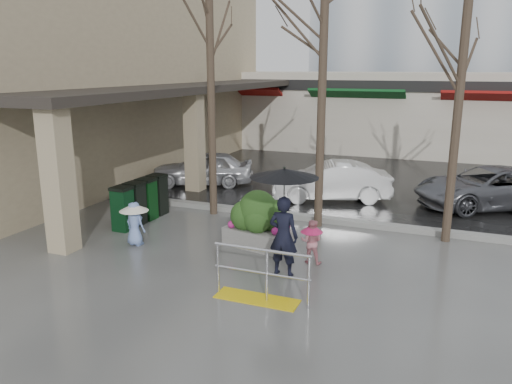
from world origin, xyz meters
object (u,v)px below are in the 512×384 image
Objects in this scene: planter at (258,220)px; woman at (284,208)px; car_a at (203,168)px; car_c at (489,187)px; tree_west at (210,36)px; handrail at (260,281)px; tree_midwest at (324,26)px; child_pink at (312,239)px; car_b at (331,181)px; child_blue at (134,219)px; news_boxes at (141,201)px; tree_mideast at (465,39)px.

woman is at bearing -51.83° from planter.
car_a is 9.68m from car_c.
woman is at bearing 17.14° from car_a.
woman is at bearing -46.17° from tree_west.
handrail is at bearing -67.97° from planter.
planter is at bearing -42.87° from tree_west.
child_pink is at bearing -78.30° from tree_midwest.
car_b is at bearing 96.83° from tree_midwest.
tree_midwest is at bearing -131.37° from child_blue.
news_boxes is 10.56m from car_c.
child_pink is (3.75, -2.67, -4.52)m from tree_west.
tree_west reaches higher than planter.
car_a is at bearing 123.95° from handrail.
tree_west is 2.93× the size of woman.
car_b reaches higher than child_blue.
car_b reaches higher than handrail.
tree_mideast is at bearing -147.23° from child_blue.
woman is 1.34× the size of planter.
handrail is 1.90× the size of child_pink.
tree_mideast is at bearing 31.87° from car_b.
woman is at bearing -86.98° from tree_midwest.
car_c reaches higher than child_blue.
tree_west is at bearing -65.85° from car_b.
woman reaches higher than child_blue.
child_pink is (-2.75, -2.67, -4.30)m from tree_mideast.
tree_west is at bearing -91.39° from child_blue.
woman reaches higher than handrail.
tree_midwest reaches higher than child_blue.
child_pink is 0.22× the size of car_c.
child_pink is 4.34m from child_blue.
planter is (-1.09, 2.69, 0.29)m from handrail.
news_boxes is at bearing -90.30° from car_c.
handrail is 2.17m from child_pink.
handrail is 7.64m from car_b.
car_b is (0.59, 4.92, -0.04)m from planter.
tree_mideast is 2.80× the size of woman.
planter is (-4.23, -2.11, -4.19)m from tree_mideast.
news_boxes reaches higher than child_blue.
child_pink is at bearing -35.42° from tree_west.
child_blue is (-7.07, -3.14, -4.19)m from tree_mideast.
tree_mideast reaches higher than news_boxes.
woman is (0.03, 1.27, 1.08)m from handrail.
child_pink is at bearing -20.74° from planter.
tree_midwest is at bearing 18.18° from news_boxes.
woman is 0.63× the size of car_a.
tree_mideast is 6.25m from car_b.
car_c is at bearing 71.79° from car_a.
tree_west is at bearing 44.85° from news_boxes.
tree_midwest reaches higher than planter.
car_c is at bearing -125.26° from child_pink.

